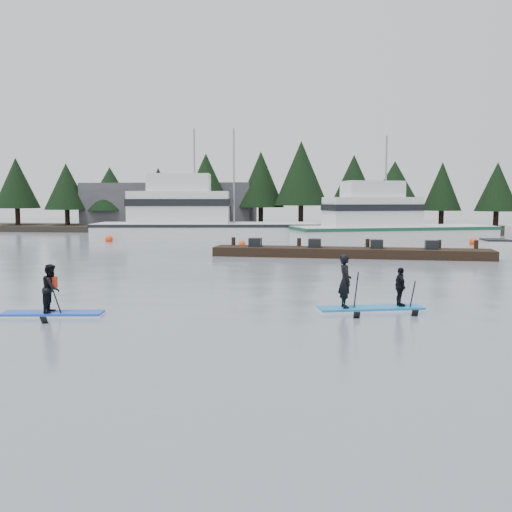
# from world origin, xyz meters

# --- Properties ---
(ground) EXTENTS (160.00, 160.00, 0.00)m
(ground) POSITION_xyz_m (0.00, 0.00, 0.00)
(ground) COLOR slate
(ground) RESTS_ON ground
(far_shore) EXTENTS (70.00, 8.00, 0.60)m
(far_shore) POSITION_xyz_m (0.00, 42.00, 0.30)
(far_shore) COLOR #2D281E
(far_shore) RESTS_ON ground
(treeline) EXTENTS (60.00, 4.00, 8.00)m
(treeline) POSITION_xyz_m (0.00, 42.00, 0.00)
(treeline) COLOR black
(treeline) RESTS_ON ground
(waterfront_building) EXTENTS (18.00, 6.00, 5.00)m
(waterfront_building) POSITION_xyz_m (-14.00, 44.00, 2.50)
(waterfront_building) COLOR #4C4C51
(waterfront_building) RESTS_ON ground
(fishing_boat_large) EXTENTS (18.65, 7.46, 10.18)m
(fishing_boat_large) POSITION_xyz_m (-7.85, 30.73, 0.78)
(fishing_boat_large) COLOR white
(fishing_boat_large) RESTS_ON ground
(fishing_boat_medium) EXTENTS (16.20, 9.48, 9.14)m
(fishing_boat_medium) POSITION_xyz_m (7.49, 29.31, 0.66)
(fishing_boat_medium) COLOR white
(fishing_boat_medium) RESTS_ON ground
(floating_dock) EXTENTS (15.78, 3.04, 0.52)m
(floating_dock) POSITION_xyz_m (4.04, 17.00, 0.26)
(floating_dock) COLOR black
(floating_dock) RESTS_ON ground
(buoy_a) EXTENTS (0.59, 0.59, 0.59)m
(buoy_a) POSITION_xyz_m (-14.17, 26.83, 0.00)
(buoy_a) COLOR #FF410C
(buoy_a) RESTS_ON ground
(buoy_b) EXTENTS (0.50, 0.50, 0.50)m
(buoy_b) POSITION_xyz_m (-3.21, 23.85, 0.00)
(buoy_b) COLOR #FF410C
(buoy_b) RESTS_ON ground
(buoy_c) EXTENTS (0.61, 0.61, 0.61)m
(buoy_c) POSITION_xyz_m (13.39, 27.31, 0.00)
(buoy_c) COLOR #FF410C
(buoy_c) RESTS_ON ground
(paddleboard_solo) EXTENTS (2.89, 1.17, 1.91)m
(paddleboard_solo) POSITION_xyz_m (-5.00, -0.73, 0.58)
(paddleboard_solo) COLOR blue
(paddleboard_solo) RESTS_ON ground
(paddleboard_duo) EXTENTS (3.21, 1.56, 2.19)m
(paddleboard_duo) POSITION_xyz_m (3.96, 1.13, 0.58)
(paddleboard_duo) COLOR #1579C7
(paddleboard_duo) RESTS_ON ground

